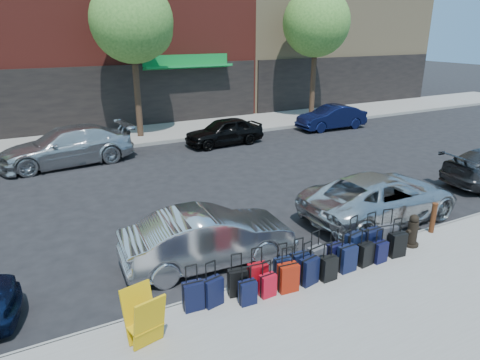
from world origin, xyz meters
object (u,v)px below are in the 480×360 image
car_near_1 (209,237)px  bollard (433,217)px  car_near_2 (381,197)px  suitcase_front_5 (299,264)px  fire_hydrant (412,231)px  car_far_2 (224,131)px  car_far_1 (67,146)px  tree_center (135,24)px  car_far_3 (331,117)px  display_rack (144,318)px  tree_right (318,25)px

car_near_1 → bollard: bearing=-101.6°
car_near_2 → suitcase_front_5: bearing=110.8°
fire_hydrant → bollard: bearing=8.9°
car_near_1 → car_far_2: car_near_1 is taller
car_near_1 → fire_hydrant: bearing=-107.7°
car_near_1 → car_far_1: car_far_1 is taller
tree_center → car_near_1: 13.64m
fire_hydrant → bollard: 1.08m
tree_center → fire_hydrant: 15.44m
suitcase_front_5 → car_far_3: car_far_3 is taller
display_rack → car_far_2: bearing=46.7°
tree_center → display_rack: (-4.14, -14.76, -4.78)m
tree_right → suitcase_front_5: (-11.14, -14.27, -4.99)m
tree_center → display_rack: size_ratio=7.40×
bollard → car_far_3: (6.05, 11.48, 0.07)m
suitcase_front_5 → car_near_1: (-1.38, 1.65, 0.23)m
car_near_1 → car_near_2: bearing=-86.6°
bollard → display_rack: (-7.79, -0.61, 0.07)m
bollard → display_rack: size_ratio=0.83×
car_near_2 → car_far_3: size_ratio=1.24×
car_far_3 → car_near_2: bearing=-30.4°
tree_center → fire_hydrant: tree_center is taller
suitcase_front_5 → car_near_2: bearing=23.0°
display_rack → car_near_2: size_ratio=0.20×
car_near_1 → car_far_3: 15.37m
bollard → car_far_3: bearing=62.2°
tree_right → bollard: tree_right is taller
car_near_1 → car_far_1: (-1.86, 9.78, 0.09)m
display_rack → tree_right: bearing=33.4°
car_far_2 → car_far_3: (6.64, 0.30, 0.00)m
tree_center → car_far_2: bearing=-44.3°
car_far_1 → car_near_2: bearing=31.6°
tree_center → suitcase_front_5: (-0.64, -14.27, -4.99)m
car_near_2 → car_far_1: (-7.21, 9.80, 0.08)m
display_rack → car_near_2: car_near_2 is taller
fire_hydrant → car_far_2: size_ratio=0.22×
display_rack → car_far_3: car_far_3 is taller
tree_center → fire_hydrant: (2.60, -14.41, -4.88)m
tree_right → car_far_2: (-7.45, -2.98, -4.78)m
tree_center → car_far_2: (3.05, -2.98, -4.78)m
suitcase_front_5 → tree_center: bearing=88.0°
car_far_3 → display_rack: bearing=-46.7°
car_far_1 → car_far_2: 6.94m
bollard → car_near_2: bearing=102.1°
tree_center → car_near_1: size_ratio=1.82×
car_far_3 → fire_hydrant: bearing=-29.0°
car_near_1 → car_near_2: car_near_2 is taller
bollard → car_far_1: bearing=123.7°
car_near_2 → fire_hydrant: bearing=156.2°
tree_center → car_far_2: 6.41m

